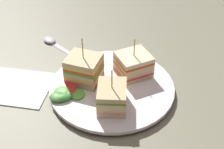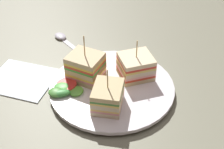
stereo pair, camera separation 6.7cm
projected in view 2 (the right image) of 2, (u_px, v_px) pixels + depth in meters
ground_plane at (112, 94)px, 70.42cm from camera, size 110.54×90.74×1.80cm
plate at (112, 88)px, 69.34cm from camera, size 26.40×26.40×1.41cm
sandwich_wedge_0 at (86, 67)px, 69.27cm from camera, size 7.40×8.02×10.63cm
sandwich_wedge_1 at (108, 97)px, 62.71cm from camera, size 7.23×5.91×8.90cm
sandwich_wedge_2 at (136, 66)px, 70.21cm from camera, size 8.97×9.15×8.98cm
salad_garnish at (64, 89)px, 67.12cm from camera, size 6.73×7.69×1.38cm
spoon at (64, 40)px, 85.28cm from camera, size 10.86×13.46×1.00cm
napkin at (22, 79)px, 72.58cm from camera, size 12.78×14.66×0.50cm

